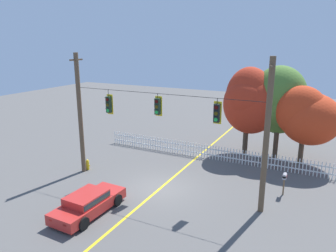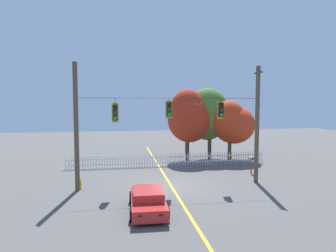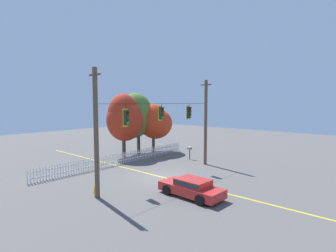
{
  "view_description": "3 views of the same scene",
  "coord_description": "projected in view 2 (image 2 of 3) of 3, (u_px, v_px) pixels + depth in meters",
  "views": [
    {
      "loc": [
        8.36,
        -15.58,
        8.58
      ],
      "look_at": [
        0.59,
        -0.14,
        4.02
      ],
      "focal_mm": 33.91,
      "sensor_mm": 36.0,
      "label": 1
    },
    {
      "loc": [
        -3.28,
        -18.71,
        5.43
      ],
      "look_at": [
        -0.26,
        -0.29,
        4.01
      ],
      "focal_mm": 31.31,
      "sensor_mm": 36.0,
      "label": 2
    },
    {
      "loc": [
        -15.03,
        -13.86,
        5.87
      ],
      "look_at": [
        -0.09,
        -0.62,
        4.11
      ],
      "focal_mm": 28.37,
      "sensor_mm": 36.0,
      "label": 3
    }
  ],
  "objects": [
    {
      "name": "ground",
      "position": [
        171.0,
        186.0,
        19.35
      ],
      "size": [
        80.0,
        80.0,
        0.0
      ],
      "primitive_type": "plane",
      "color": "#565451"
    },
    {
      "name": "lane_centerline_stripe",
      "position": [
        171.0,
        186.0,
        19.35
      ],
      "size": [
        0.16,
        36.0,
        0.01
      ],
      "primitive_type": "cube",
      "color": "gold",
      "rests_on": "ground"
    },
    {
      "name": "signal_support_span",
      "position": [
        171.0,
        125.0,
        19.04
      ],
      "size": [
        12.23,
        1.1,
        7.98
      ],
      "color": "brown",
      "rests_on": "ground"
    },
    {
      "name": "traffic_signal_southbound_primary",
      "position": [
        115.0,
        113.0,
        18.41
      ],
      "size": [
        0.43,
        0.38,
        1.55
      ],
      "color": "black"
    },
    {
      "name": "traffic_signal_eastbound_side",
      "position": [
        169.0,
        109.0,
        18.95
      ],
      "size": [
        0.43,
        0.38,
        1.31
      ],
      "color": "black"
    },
    {
      "name": "traffic_signal_westbound_side",
      "position": [
        221.0,
        110.0,
        19.52
      ],
      "size": [
        0.43,
        0.38,
        1.38
      ],
      "color": "black"
    },
    {
      "name": "white_picket_fence",
      "position": [
        169.0,
        160.0,
        25.49
      ],
      "size": [
        17.39,
        0.06,
        1.09
      ],
      "color": "white",
      "rests_on": "ground"
    },
    {
      "name": "autumn_maple_near_fence",
      "position": [
        189.0,
        116.0,
        27.91
      ],
      "size": [
        4.24,
        3.59,
        6.84
      ],
      "color": "#473828",
      "rests_on": "ground"
    },
    {
      "name": "autumn_maple_mid",
      "position": [
        209.0,
        116.0,
        28.84
      ],
      "size": [
        4.55,
        3.46,
        6.98
      ],
      "color": "#473828",
      "rests_on": "ground"
    },
    {
      "name": "autumn_oak_far_east",
      "position": [
        232.0,
        123.0,
        28.18
      ],
      "size": [
        4.41,
        3.85,
        5.73
      ],
      "color": "brown",
      "rests_on": "ground"
    },
    {
      "name": "parked_car",
      "position": [
        148.0,
        199.0,
        14.81
      ],
      "size": [
        1.94,
        4.26,
        1.15
      ],
      "color": "red",
      "rests_on": "ground"
    },
    {
      "name": "fire_hydrant",
      "position": [
        79.0,
        183.0,
        18.68
      ],
      "size": [
        0.38,
        0.22,
        0.74
      ],
      "color": "gold",
      "rests_on": "ground"
    },
    {
      "name": "roadside_mailbox",
      "position": [
        251.0,
        160.0,
        22.78
      ],
      "size": [
        0.25,
        0.44,
        1.33
      ],
      "color": "brown",
      "rests_on": "ground"
    }
  ]
}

